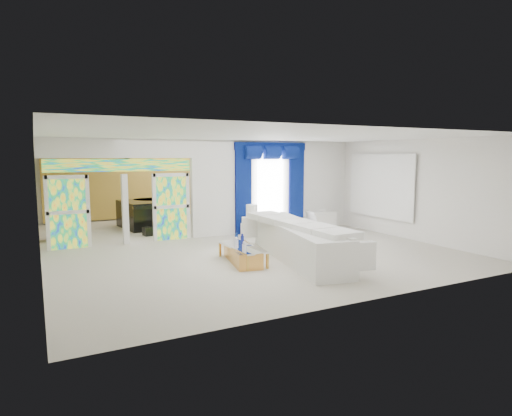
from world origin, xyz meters
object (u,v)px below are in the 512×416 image
white_sofa (298,242)px  coffee_table (242,255)px  console_table (260,229)px  grand_piano (144,214)px  armchair (319,220)px

white_sofa → coffee_table: 1.40m
white_sofa → console_table: 3.34m
console_table → grand_piano: (-2.94, 3.17, 0.27)m
coffee_table → armchair: armchair is taller
white_sofa → coffee_table: (-1.35, 0.30, -0.23)m
white_sofa → coffee_table: white_sofa is taller
console_table → coffee_table: bearing=-124.4°
white_sofa → coffee_table: bearing=178.8°
armchair → grand_piano: 6.13m
armchair → coffee_table: bearing=133.6°
armchair → white_sofa: bearing=146.5°
white_sofa → grand_piano: grand_piano is taller
grand_piano → armchair: bearing=-37.2°
coffee_table → grand_piano: (-0.91, 6.14, 0.29)m
grand_piano → coffee_table: bearing=-89.2°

